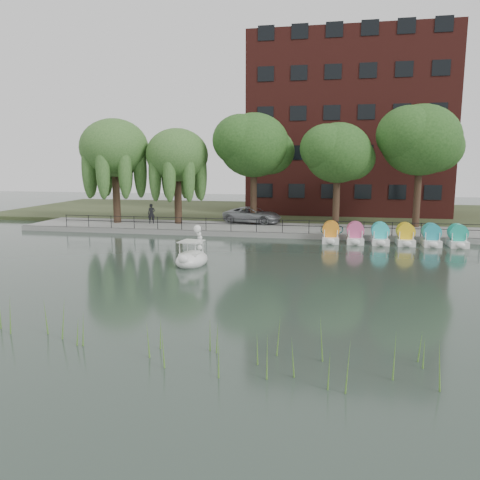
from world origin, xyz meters
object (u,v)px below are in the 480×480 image
(minivan, at_px, (252,214))
(bicycle, at_px, (332,227))
(swan_boat, at_px, (192,256))
(pedestrian, at_px, (151,212))

(minivan, relative_size, bicycle, 3.39)
(swan_boat, bearing_deg, pedestrian, 127.20)
(bicycle, bearing_deg, minivan, 39.48)
(pedestrian, bearing_deg, bicycle, -28.58)
(bicycle, xyz_separation_m, swan_boat, (-7.71, -10.65, -0.43))
(minivan, height_order, bicycle, minivan)
(minivan, height_order, swan_boat, swan_boat)
(bicycle, distance_m, swan_boat, 13.16)
(swan_boat, bearing_deg, minivan, 94.32)
(bicycle, height_order, swan_boat, swan_boat)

